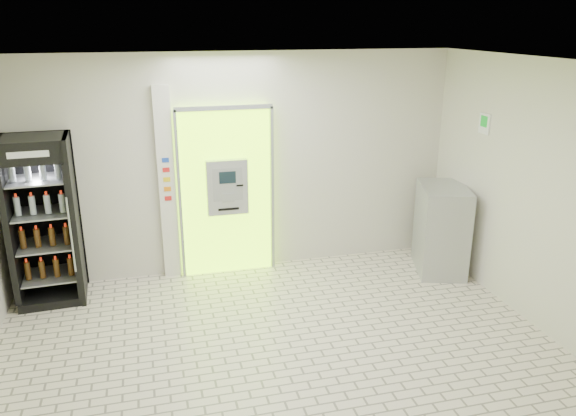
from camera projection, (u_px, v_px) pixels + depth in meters
name	position (u px, v px, depth m)	size (l,w,h in m)	color
ground	(284.00, 362.00, 5.81)	(6.00, 6.00, 0.00)	beige
room_shell	(283.00, 193.00, 5.23)	(6.00, 6.00, 6.00)	beige
atm_assembly	(226.00, 191.00, 7.61)	(1.30, 0.24, 2.33)	#A1FF10
pillar	(167.00, 185.00, 7.42)	(0.22, 0.11, 2.60)	silver
beverage_cooler	(45.00, 223.00, 6.88)	(0.82, 0.76, 2.09)	black
steel_cabinet	(441.00, 229.00, 7.81)	(0.87, 1.06, 1.22)	#A4A6AB
exit_sign	(484.00, 124.00, 7.13)	(0.02, 0.22, 0.26)	white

